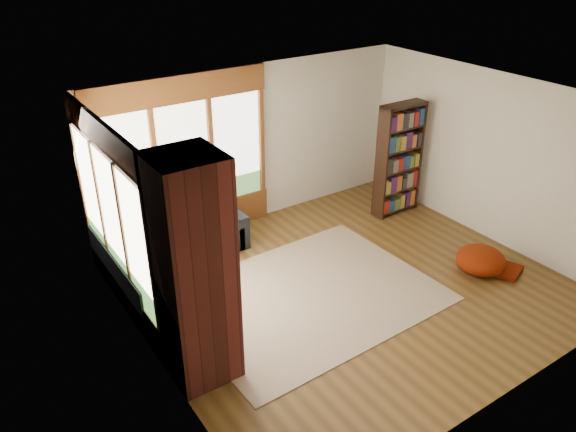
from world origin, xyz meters
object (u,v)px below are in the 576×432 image
area_rug (309,296)px  sectional_sofa (165,256)px  bookshelf (399,160)px  pouf (481,259)px  brick_chimney (194,273)px  dog_tan (185,218)px  dog_brindle (167,247)px

area_rug → sectional_sofa: bearing=131.1°
bookshelf → pouf: 2.26m
brick_chimney → bookshelf: brick_chimney is taller
sectional_sofa → bookshelf: bearing=-2.3°
dog_tan → pouf: bearing=-44.6°
area_rug → dog_tan: size_ratio=3.40×
brick_chimney → dog_tan: (0.81, 2.08, -0.51)m
bookshelf → dog_tan: bookshelf is taller
pouf → brick_chimney: bearing=174.4°
area_rug → dog_brindle: 2.00m
brick_chimney → area_rug: (1.82, 0.47, -1.29)m
pouf → dog_tan: size_ratio=0.71×
bookshelf → dog_brindle: (-4.23, -0.10, -0.23)m
bookshelf → dog_tan: (-3.73, 0.39, -0.17)m
bookshelf → dog_brindle: bearing=-178.6°
brick_chimney → dog_tan: size_ratio=2.65×
dog_brindle → dog_tan: bearing=-47.2°
brick_chimney → sectional_sofa: brick_chimney is taller
dog_brindle → sectional_sofa: bearing=-17.9°
brick_chimney → area_rug: bearing=14.6°
bookshelf → dog_brindle: size_ratio=2.66×
sectional_sofa → pouf: size_ratio=3.14×
pouf → dog_tan: dog_tan is taller
bookshelf → area_rug: bearing=-156.0°
sectional_sofa → pouf: bearing=-30.4°
area_rug → dog_tan: 2.05m
bookshelf → dog_brindle: bookshelf is taller
brick_chimney → area_rug: 2.28m
sectional_sofa → dog_brindle: (-0.13, -0.47, 0.43)m
pouf → dog_brindle: dog_brindle is taller
sectional_sofa → brick_chimney: bearing=-99.6°
area_rug → dog_brindle: dog_brindle is taller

